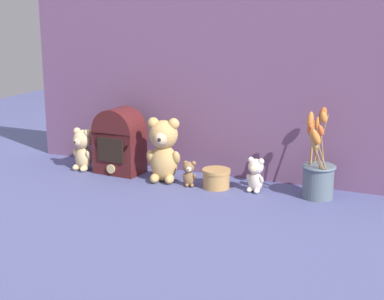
% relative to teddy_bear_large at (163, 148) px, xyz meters
% --- Properties ---
extents(ground_plane, '(4.00, 4.00, 0.00)m').
position_rel_teddy_bear_large_xyz_m(ground_plane, '(0.11, -0.00, -0.13)').
color(ground_plane, '#4C5184').
extents(backdrop_wall, '(1.52, 0.02, 0.71)m').
position_rel_teddy_bear_large_xyz_m(backdrop_wall, '(0.11, 0.16, 0.23)').
color(backdrop_wall, '#704C70').
rests_on(backdrop_wall, ground).
extents(teddy_bear_large, '(0.13, 0.12, 0.24)m').
position_rel_teddy_bear_large_xyz_m(teddy_bear_large, '(0.00, 0.00, 0.00)').
color(teddy_bear_large, tan).
rests_on(teddy_bear_large, ground).
extents(teddy_bear_medium, '(0.09, 0.09, 0.17)m').
position_rel_teddy_bear_large_xyz_m(teddy_bear_medium, '(-0.36, 0.00, -0.04)').
color(teddy_bear_medium, '#DBBC84').
rests_on(teddy_bear_medium, ground).
extents(teddy_bear_small, '(0.07, 0.06, 0.12)m').
position_rel_teddy_bear_large_xyz_m(teddy_bear_small, '(0.35, 0.02, -0.06)').
color(teddy_bear_small, beige).
rests_on(teddy_bear_small, ground).
extents(teddy_bear_tiny, '(0.05, 0.05, 0.09)m').
position_rel_teddy_bear_large_xyz_m(teddy_bear_tiny, '(0.11, -0.02, -0.08)').
color(teddy_bear_tiny, olive).
rests_on(teddy_bear_tiny, ground).
extents(flower_vase, '(0.12, 0.16, 0.31)m').
position_rel_teddy_bear_large_xyz_m(flower_vase, '(0.56, 0.04, -0.04)').
color(flower_vase, slate).
rests_on(flower_vase, ground).
extents(vintage_radio, '(0.18, 0.13, 0.26)m').
position_rel_teddy_bear_large_xyz_m(vintage_radio, '(-0.21, 0.03, 0.00)').
color(vintage_radio, '#4C1919').
rests_on(vintage_radio, ground).
extents(decorative_tin_tall, '(0.10, 0.10, 0.07)m').
position_rel_teddy_bear_large_xyz_m(decorative_tin_tall, '(0.21, 0.00, -0.09)').
color(decorative_tin_tall, tan).
rests_on(decorative_tin_tall, ground).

